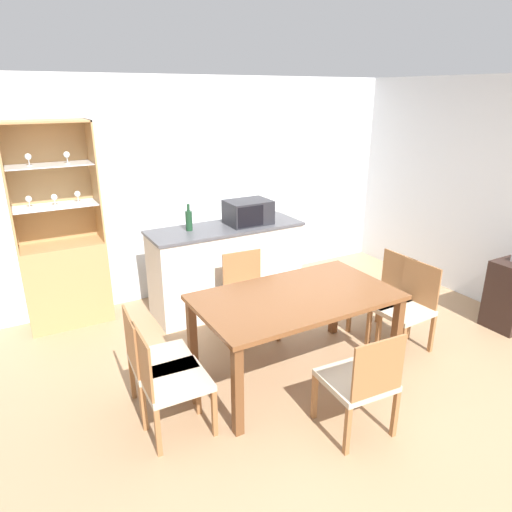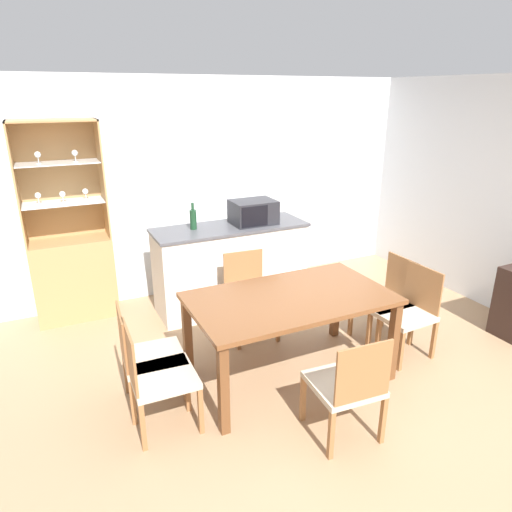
# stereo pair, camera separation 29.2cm
# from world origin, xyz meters

# --- Properties ---
(ground_plane) EXTENTS (18.00, 18.00, 0.00)m
(ground_plane) POSITION_xyz_m (0.00, 0.00, 0.00)
(ground_plane) COLOR #A37F5B
(wall_back) EXTENTS (6.80, 0.06, 2.55)m
(wall_back) POSITION_xyz_m (0.00, 2.63, 1.27)
(wall_back) COLOR silver
(wall_back) RESTS_ON ground_plane
(kitchen_counter) EXTENTS (1.72, 0.60, 0.97)m
(kitchen_counter) POSITION_xyz_m (-0.12, 1.91, 0.49)
(kitchen_counter) COLOR silver
(kitchen_counter) RESTS_ON ground_plane
(display_cabinet) EXTENTS (0.83, 0.40, 2.12)m
(display_cabinet) POSITION_xyz_m (-1.77, 2.41, 0.61)
(display_cabinet) COLOR tan
(display_cabinet) RESTS_ON ground_plane
(dining_table) EXTENTS (1.67, 0.97, 0.77)m
(dining_table) POSITION_xyz_m (-0.22, 0.39, 0.68)
(dining_table) COLOR brown
(dining_table) RESTS_ON ground_plane
(dining_chair_head_far) EXTENTS (0.49, 0.49, 0.85)m
(dining_chair_head_far) POSITION_xyz_m (-0.21, 1.22, 0.43)
(dining_chair_head_far) COLOR #C1B299
(dining_chair_head_far) RESTS_ON ground_plane
(dining_chair_head_near) EXTENTS (0.49, 0.49, 0.85)m
(dining_chair_head_near) POSITION_xyz_m (-0.22, -0.43, 0.43)
(dining_chair_head_near) COLOR #C1B299
(dining_chair_head_near) RESTS_ON ground_plane
(dining_chair_side_left_far) EXTENTS (0.49, 0.49, 0.85)m
(dining_chair_side_left_far) POSITION_xyz_m (-1.40, 0.54, 0.43)
(dining_chair_side_left_far) COLOR #C1B299
(dining_chair_side_left_far) RESTS_ON ground_plane
(dining_chair_side_left_near) EXTENTS (0.47, 0.47, 0.85)m
(dining_chair_side_left_near) POSITION_xyz_m (-1.40, 0.25, 0.43)
(dining_chair_side_left_near) COLOR #C1B299
(dining_chair_side_left_near) RESTS_ON ground_plane
(dining_chair_side_right_far) EXTENTS (0.46, 0.46, 0.85)m
(dining_chair_side_right_far) POSITION_xyz_m (0.97, 0.54, 0.43)
(dining_chair_side_right_far) COLOR #C1B299
(dining_chair_side_right_far) RESTS_ON ground_plane
(dining_chair_side_right_near) EXTENTS (0.48, 0.48, 0.85)m
(dining_chair_side_right_near) POSITION_xyz_m (0.97, 0.25, 0.43)
(dining_chair_side_right_near) COLOR #C1B299
(dining_chair_side_right_near) RESTS_ON ground_plane
(microwave) EXTENTS (0.49, 0.37, 0.26)m
(microwave) POSITION_xyz_m (0.15, 1.90, 1.10)
(microwave) COLOR #232328
(microwave) RESTS_ON kitchen_counter
(wine_bottle) EXTENTS (0.07, 0.07, 0.29)m
(wine_bottle) POSITION_xyz_m (-0.53, 1.97, 1.08)
(wine_bottle) COLOR #193D23
(wine_bottle) RESTS_ON kitchen_counter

